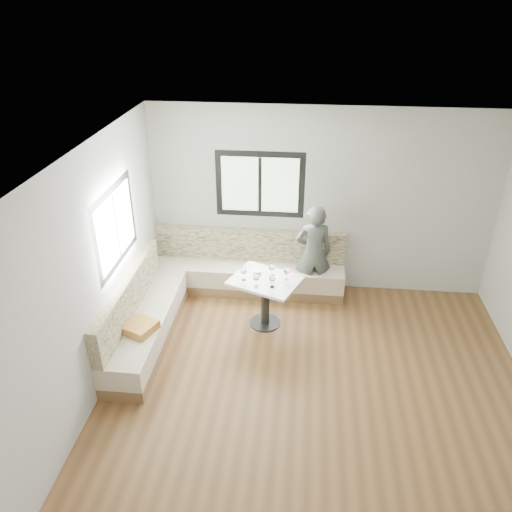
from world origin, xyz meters
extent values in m
cube|color=brown|center=(0.00, 0.00, 0.00)|extent=(5.00, 5.00, 0.01)
cube|color=white|center=(0.00, 0.00, 2.80)|extent=(5.00, 5.00, 0.01)
cube|color=#B7B7B2|center=(0.00, 2.50, 1.40)|extent=(5.00, 0.01, 2.80)
cube|color=#B7B7B2|center=(-2.50, 0.00, 1.40)|extent=(0.01, 5.00, 2.80)
cube|color=black|center=(-0.90, 2.49, 1.65)|extent=(1.30, 0.02, 1.00)
cube|color=black|center=(-2.49, 0.90, 1.65)|extent=(0.02, 1.30, 1.00)
cube|color=olive|center=(-1.05, 2.23, 0.08)|extent=(2.90, 0.55, 0.16)
cube|color=beige|center=(-1.05, 2.23, 0.30)|extent=(2.90, 0.55, 0.29)
cube|color=beige|center=(-1.05, 2.43, 0.70)|extent=(2.90, 0.14, 0.50)
cube|color=olive|center=(-2.23, 0.82, 0.08)|extent=(0.55, 2.25, 0.16)
cube|color=beige|center=(-2.23, 0.82, 0.30)|extent=(0.55, 2.25, 0.29)
cube|color=beige|center=(-2.43, 0.82, 0.70)|extent=(0.14, 2.25, 0.50)
cube|color=#B2863C|center=(-2.18, 0.46, 0.50)|extent=(0.47, 0.47, 0.11)
cylinder|color=black|center=(-0.71, 1.38, 0.01)|extent=(0.43, 0.43, 0.02)
cylinder|color=black|center=(-0.71, 1.38, 0.34)|extent=(0.12, 0.12, 0.69)
cube|color=silver|center=(-0.71, 1.38, 0.71)|extent=(1.08, 0.97, 0.04)
imported|color=#484D49|center=(-0.08, 2.18, 0.74)|extent=(0.59, 0.44, 1.48)
cylinder|color=white|center=(-0.84, 1.53, 0.75)|extent=(0.11, 0.11, 0.04)
sphere|color=black|center=(-0.82, 1.54, 0.76)|extent=(0.02, 0.02, 0.02)
sphere|color=black|center=(-0.85, 1.54, 0.76)|extent=(0.02, 0.02, 0.02)
sphere|color=black|center=(-0.84, 1.51, 0.76)|extent=(0.02, 0.02, 0.02)
cylinder|color=white|center=(-1.00, 1.34, 0.73)|extent=(0.06, 0.06, 0.01)
cylinder|color=white|center=(-1.00, 1.34, 0.77)|extent=(0.01, 0.01, 0.08)
ellipsoid|color=white|center=(-1.00, 1.34, 0.87)|extent=(0.09, 0.09, 0.10)
cylinder|color=#450105|center=(-1.00, 1.34, 0.84)|extent=(0.06, 0.06, 0.02)
cylinder|color=white|center=(-0.82, 1.19, 0.73)|extent=(0.06, 0.06, 0.01)
cylinder|color=white|center=(-0.82, 1.19, 0.77)|extent=(0.01, 0.01, 0.08)
ellipsoid|color=white|center=(-0.82, 1.19, 0.87)|extent=(0.09, 0.09, 0.10)
cylinder|color=#450105|center=(-0.82, 1.19, 0.84)|extent=(0.06, 0.06, 0.02)
cylinder|color=white|center=(-0.61, 1.20, 0.73)|extent=(0.06, 0.06, 0.01)
cylinder|color=white|center=(-0.61, 1.20, 0.77)|extent=(0.01, 0.01, 0.08)
ellipsoid|color=white|center=(-0.61, 1.20, 0.87)|extent=(0.09, 0.09, 0.10)
cylinder|color=#450105|center=(-0.61, 1.20, 0.84)|extent=(0.06, 0.06, 0.02)
cylinder|color=white|center=(-0.64, 1.47, 0.73)|extent=(0.06, 0.06, 0.01)
cylinder|color=white|center=(-0.64, 1.47, 0.77)|extent=(0.01, 0.01, 0.08)
ellipsoid|color=white|center=(-0.64, 1.47, 0.87)|extent=(0.09, 0.09, 0.10)
cylinder|color=#450105|center=(-0.64, 1.47, 0.84)|extent=(0.06, 0.06, 0.02)
cylinder|color=white|center=(-0.43, 1.41, 0.73)|extent=(0.06, 0.06, 0.01)
cylinder|color=white|center=(-0.43, 1.41, 0.77)|extent=(0.01, 0.01, 0.08)
ellipsoid|color=white|center=(-0.43, 1.41, 0.87)|extent=(0.09, 0.09, 0.10)
cylinder|color=#450105|center=(-0.43, 1.41, 0.84)|extent=(0.06, 0.06, 0.02)
camera|label=1|loc=(-0.24, -4.32, 4.21)|focal=35.00mm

